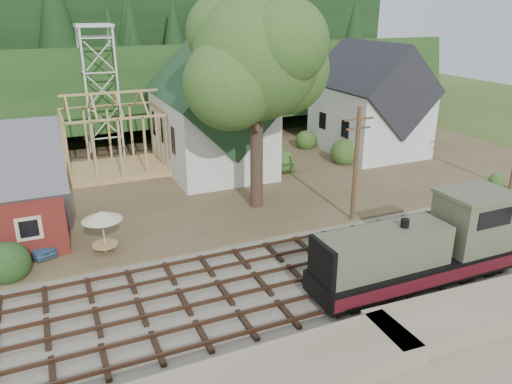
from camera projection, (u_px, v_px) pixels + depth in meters
name	position (u px, v px, depth m)	size (l,w,h in m)	color
ground	(297.00, 280.00, 27.09)	(140.00, 140.00, 0.00)	#384C1E
embankment	(398.00, 380.00, 19.81)	(64.00, 5.00, 1.60)	#7F7259
railroad_bed	(297.00, 278.00, 27.06)	(64.00, 11.00, 0.16)	#726B5B
village_flat	(197.00, 178.00, 42.46)	(64.00, 26.00, 0.30)	brown
hillside	(140.00, 123.00, 63.08)	(70.00, 28.00, 8.00)	#1E3F19
ridge	(119.00, 102.00, 76.79)	(80.00, 20.00, 12.00)	black
church	(211.00, 114.00, 42.89)	(8.40, 15.17, 13.00)	silver
farmhouse	(370.00, 105.00, 48.45)	(8.40, 10.80, 10.60)	silver
timber_frame	(114.00, 139.00, 42.53)	(8.20, 6.20, 6.99)	tan
lattice_tower	(96.00, 52.00, 45.29)	(3.20, 3.20, 12.12)	silver
big_tree	(258.00, 66.00, 32.96)	(10.90, 8.40, 14.70)	#38281E
telegraph_pole_near	(356.00, 163.00, 32.69)	(2.20, 0.28, 8.00)	#4C331E
locomotive	(423.00, 249.00, 25.96)	(11.56, 2.89, 4.64)	black
car_blue	(36.00, 243.00, 29.31)	(1.35, 3.35, 1.14)	#5080AB
car_red	(381.00, 147.00, 48.96)	(2.10, 4.55, 1.26)	#AB340D
patio_set	(102.00, 218.00, 28.74)	(2.33, 2.33, 2.59)	silver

